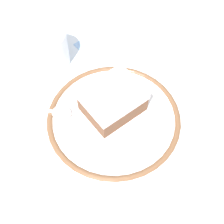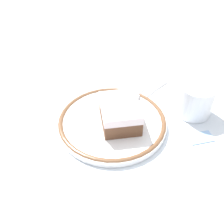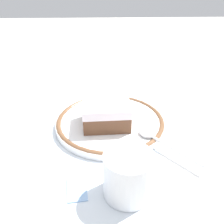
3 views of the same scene
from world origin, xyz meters
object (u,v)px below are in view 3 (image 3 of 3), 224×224
(cup, at_px, (128,177))
(spoon, at_px, (155,138))
(napkin, at_px, (178,171))
(plate, at_px, (112,122))
(sugar_packet, at_px, (77,188))
(cake_slice, at_px, (106,114))

(cup, bearing_deg, spoon, -28.26)
(spoon, distance_m, napkin, 0.08)
(plate, bearing_deg, sugar_packet, 161.01)
(plate, distance_m, cup, 0.18)
(plate, distance_m, napkin, 0.18)
(cake_slice, xyz_separation_m, spoon, (-0.06, -0.09, -0.02))
(plate, height_order, cake_slice, cake_slice)
(spoon, relative_size, napkin, 0.86)
(cake_slice, xyz_separation_m, sugar_packet, (-0.16, 0.05, -0.04))
(cake_slice, distance_m, spoon, 0.11)
(plate, relative_size, sugar_packet, 4.52)
(cake_slice, relative_size, cup, 1.33)
(plate, distance_m, cake_slice, 0.04)
(cake_slice, height_order, sugar_packet, cake_slice)
(plate, xyz_separation_m, spoon, (-0.07, -0.08, 0.01))
(plate, height_order, spoon, spoon)
(spoon, distance_m, sugar_packet, 0.17)
(plate, relative_size, napkin, 1.65)
(plate, bearing_deg, cake_slice, 141.85)
(napkin, distance_m, sugar_packet, 0.17)
(cake_slice, bearing_deg, napkin, -137.24)
(spoon, distance_m, cup, 0.13)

